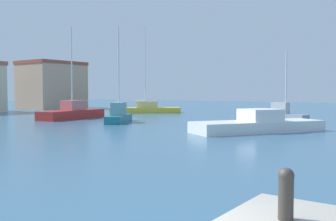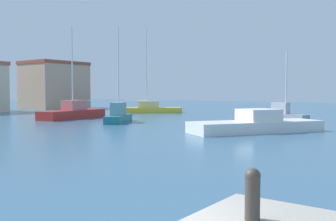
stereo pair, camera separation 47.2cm
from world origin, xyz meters
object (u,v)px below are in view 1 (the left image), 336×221
mooring_bollard (286,191)px  sailboat_teal_behind_lamppost (119,115)px  sailboat_yellow_distant_north (145,109)px  motorboat_white_mid_harbor (258,124)px  sailboat_grey_far_left (284,114)px  sailboat_red_far_right (72,112)px

mooring_bollard → sailboat_teal_behind_lamppost: 29.17m
sailboat_teal_behind_lamppost → sailboat_yellow_distant_north: bearing=30.6°
sailboat_yellow_distant_north → sailboat_teal_behind_lamppost: bearing=-149.4°
mooring_bollard → motorboat_white_mid_harbor: 21.27m
sailboat_grey_far_left → sailboat_teal_behind_lamppost: (-9.94, 11.06, 0.06)m
sailboat_grey_far_left → sailboat_yellow_distant_north: bearing=80.5°
motorboat_white_mid_harbor → sailboat_red_far_right: bearing=87.0°
sailboat_red_far_right → sailboat_yellow_distant_north: 12.47m
sailboat_grey_far_left → sailboat_teal_behind_lamppost: sailboat_teal_behind_lamppost is taller
motorboat_white_mid_harbor → sailboat_yellow_distant_north: bearing=56.9°
sailboat_red_far_right → motorboat_white_mid_harbor: 19.75m
mooring_bollard → sailboat_red_far_right: 34.89m
sailboat_yellow_distant_north → sailboat_grey_far_left: bearing=-99.5°
sailboat_red_far_right → sailboat_grey_far_left: 20.15m
mooring_bollard → motorboat_white_mid_harbor: mooring_bollard is taller
sailboat_grey_far_left → sailboat_red_far_right: bearing=117.4°
mooring_bollard → sailboat_yellow_distant_north: size_ratio=0.06×
sailboat_teal_behind_lamppost → mooring_bollard: bearing=-132.8°
sailboat_red_far_right → sailboat_grey_far_left: (9.27, -17.89, -0.01)m
sailboat_teal_behind_lamppost → sailboat_yellow_distant_north: (13.10, 7.75, -0.15)m
mooring_bollard → sailboat_teal_behind_lamppost: bearing=47.2°
sailboat_yellow_distant_north → motorboat_white_mid_harbor: 24.63m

